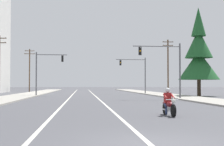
{
  "coord_description": "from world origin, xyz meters",
  "views": [
    {
      "loc": [
        -2.01,
        -9.25,
        1.64
      ],
      "look_at": [
        1.01,
        25.1,
        2.8
      ],
      "focal_mm": 54.44,
      "sensor_mm": 36.0,
      "label": 1
    }
  ],
  "objects": [
    {
      "name": "sidewalk_kerb_right",
      "position": [
        10.33,
        40.0,
        0.07
      ],
      "size": [
        4.4,
        110.0,
        0.14
      ],
      "primitive_type": "cube",
      "color": "#9E998E",
      "rests_on": "ground"
    },
    {
      "name": "motorcycle_with_rider",
      "position": [
        2.52,
        8.26,
        0.59
      ],
      "size": [
        0.7,
        2.19,
        1.46
      ],
      "color": "black",
      "rests_on": "ground"
    },
    {
      "name": "utility_pole_right_far",
      "position": [
        13.44,
        50.84,
        5.21
      ],
      "size": [
        1.98,
        0.26,
        9.73
      ],
      "color": "brown",
      "rests_on": "ground"
    },
    {
      "name": "lane_stripe_center",
      "position": [
        -0.16,
        45.0,
        0.0
      ],
      "size": [
        0.16,
        100.0,
        0.01
      ],
      "primitive_type": "cube",
      "color": "beige",
      "rests_on": "ground"
    },
    {
      "name": "lane_stripe_left",
      "position": [
        -3.54,
        45.0,
        0.0
      ],
      "size": [
        0.16,
        100.0,
        0.01
      ],
      "primitive_type": "cube",
      "color": "beige",
      "rests_on": "ground"
    },
    {
      "name": "traffic_signal_mid_right",
      "position": [
        7.22,
        47.65,
        4.11
      ],
      "size": [
        5.1,
        0.49,
        6.2
      ],
      "color": "#56565B",
      "rests_on": "ground"
    },
    {
      "name": "ground_plane",
      "position": [
        0.0,
        0.0,
        0.0
      ],
      "size": [
        400.0,
        400.0,
        0.0
      ],
      "primitive_type": "plane",
      "color": "#47474C"
    },
    {
      "name": "traffic_signal_near_right",
      "position": [
        7.25,
        27.51,
        4.13
      ],
      "size": [
        5.4,
        0.48,
        6.2
      ],
      "color": "#56565B",
      "rests_on": "ground"
    },
    {
      "name": "sidewalk_kerb_left",
      "position": [
        -10.33,
        40.0,
        0.07
      ],
      "size": [
        4.4,
        110.0,
        0.14
      ],
      "primitive_type": "cube",
      "color": "#9E998E",
      "rests_on": "ground"
    },
    {
      "name": "conifer_tree_right_verge_far",
      "position": [
        14.06,
        36.34,
        5.66
      ],
      "size": [
        5.62,
        5.62,
        12.36
      ],
      "color": "#423023",
      "rests_on": "ground"
    },
    {
      "name": "utility_pole_left_far",
      "position": [
        -13.57,
        66.55,
        5.1
      ],
      "size": [
        2.36,
        0.26,
        9.43
      ],
      "color": "brown",
      "rests_on": "ground"
    },
    {
      "name": "traffic_signal_near_left",
      "position": [
        -7.25,
        39.32,
        4.07
      ],
      "size": [
        4.38,
        0.43,
        6.2
      ],
      "color": "#56565B",
      "rests_on": "ground"
    }
  ]
}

